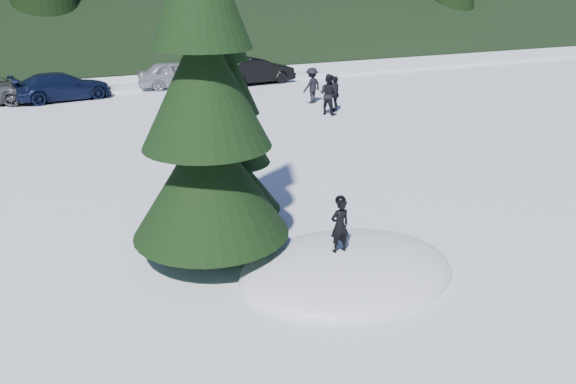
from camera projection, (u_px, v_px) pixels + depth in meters
name	position (u px, v px, depth m)	size (l,w,h in m)	color
ground	(347.00, 272.00, 11.21)	(200.00, 200.00, 0.00)	white
snow_mound	(347.00, 272.00, 11.21)	(4.48, 3.52, 0.96)	white
spruce_tall	(205.00, 101.00, 10.68)	(3.20, 3.20, 8.60)	black
spruce_short	(232.00, 139.00, 12.69)	(2.20, 2.20, 5.37)	black
child_skier	(340.00, 226.00, 10.83)	(0.40, 0.26, 1.09)	black
adult_0	(328.00, 94.00, 24.31)	(0.85, 0.66, 1.75)	black
adult_1	(335.00, 94.00, 24.93)	(0.92, 0.38, 1.57)	black
adult_2	(312.00, 86.00, 26.59)	(1.09, 0.62, 1.68)	black
car_3	(62.00, 86.00, 27.35)	(1.87, 4.60, 1.33)	black
car_4	(177.00, 74.00, 30.60)	(1.71, 4.24, 1.45)	#9D9EA5
car_5	(255.00, 71.00, 31.74)	(1.57, 4.50, 1.48)	black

